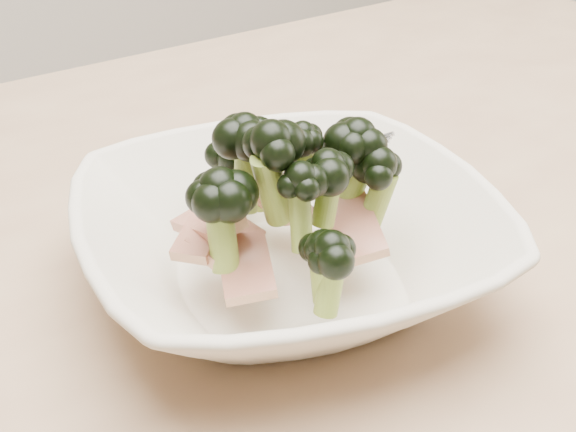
{
  "coord_description": "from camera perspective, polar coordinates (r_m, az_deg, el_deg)",
  "views": [
    {
      "loc": [
        -0.35,
        -0.4,
        1.05
      ],
      "look_at": [
        -0.1,
        -0.06,
        0.8
      ],
      "focal_mm": 50.0,
      "sensor_mm": 36.0,
      "label": 1
    }
  ],
  "objects": [
    {
      "name": "broccoli_dish",
      "position": [
        0.49,
        0.03,
        -1.2
      ],
      "size": [
        0.32,
        0.32,
        0.12
      ],
      "color": "beige",
      "rests_on": "dining_table"
    },
    {
      "name": "dining_table",
      "position": [
        0.66,
        4.28,
        -6.31
      ],
      "size": [
        1.2,
        0.8,
        0.75
      ],
      "color": "tan",
      "rests_on": "ground"
    }
  ]
}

